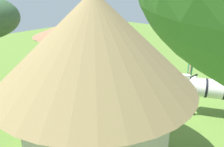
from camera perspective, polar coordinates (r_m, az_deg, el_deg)
name	(u,v)px	position (r m, az deg, el deg)	size (l,w,h in m)	color
ground_plane	(134,99)	(10.10, 5.40, -6.30)	(36.00, 36.00, 0.00)	#587C2F
thatched_hut	(95,74)	(5.75, -4.12, -0.20)	(4.93, 4.93, 4.51)	beige
shade_umbrella	(72,28)	(10.64, -9.67, 10.97)	(3.50, 3.50, 3.16)	#413C2B
patio_dining_table	(75,73)	(11.21, -9.01, 0.02)	(1.68, 1.20, 0.74)	silver
patio_chair_near_hut	(98,81)	(10.53, -3.49, -1.95)	(0.49, 0.51, 0.90)	silver
patio_chair_east_end	(80,67)	(12.44, -7.74, 1.55)	(0.60, 0.60, 0.90)	silver
patio_chair_west_end	(50,82)	(10.76, -15.02, -2.14)	(0.52, 0.51, 0.90)	silver
guest_beside_umbrella	(79,83)	(9.12, -8.03, -2.38)	(0.61, 0.23, 1.71)	black
guest_behind_table	(53,83)	(9.49, -14.36, -2.27)	(0.30, 0.57, 1.62)	black
standing_watcher	(190,70)	(11.07, 18.59, 0.83)	(0.35, 0.57, 1.68)	black
striped_lounge_chair	(130,97)	(9.67, 4.46, -5.87)	(0.94, 0.92, 0.66)	#2E71BB
zebra_nearest_camera	(118,58)	(12.40, 1.60, 3.85)	(1.39, 2.09, 1.51)	silver
zebra_by_umbrella	(213,89)	(9.26, 23.44, -3.53)	(2.13, 1.29, 1.58)	silver
brick_patio_kerb	(111,61)	(14.99, -0.19, 3.17)	(2.80, 0.36, 0.08)	#955E44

